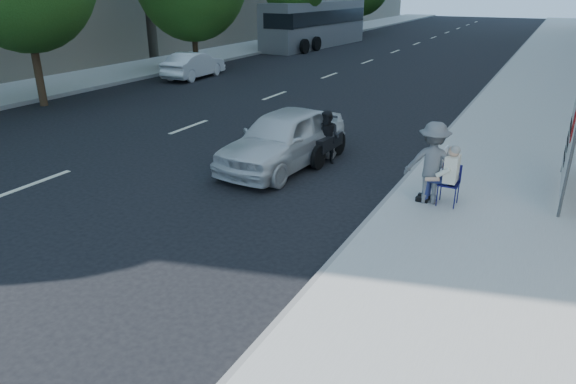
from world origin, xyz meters
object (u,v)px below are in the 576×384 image
Objects in this scene: motorcycle at (328,140)px; bus at (316,25)px; seated_protester at (445,171)px; white_sedan_near at (283,138)px; protest_banner at (571,138)px; jogger at (432,163)px; white_sedan_mid at (194,65)px.

motorcycle is 28.29m from bus.
white_sedan_near is (-4.35, 0.97, -0.12)m from seated_protester.
seated_protester reaches higher than motorcycle.
seated_protester is 0.11× the size of bus.
seated_protester is 2.94m from protest_banner.
protest_banner is at bearing 4.03° from motorcycle.
white_sedan_near reaches higher than motorcycle.
jogger is at bearing -27.12° from motorcycle.
jogger is 4.22m from white_sedan_near.
bus is at bearing -91.49° from white_sedan_mid.
seated_protester is 0.30× the size of white_sedan_near.
seated_protester is 0.33× the size of white_sedan_mid.
bus is (-11.22, 26.31, 0.89)m from white_sedan_near.
jogger is 3.16m from protest_banner.
jogger is at bearing 139.18° from white_sedan_mid.
jogger is 0.57× the size of protest_banner.
protest_banner is 0.25× the size of bus.
bus is (-12.16, 25.52, 1.00)m from motorcycle.
seated_protester is at bearing -7.97° from white_sedan_near.
seated_protester is at bearing 139.82° from white_sedan_mid.
jogger is 18.44m from white_sedan_mid.
motorcycle reaches higher than white_sedan_mid.
seated_protester is 0.64× the size of motorcycle.
seated_protester is at bearing -177.45° from jogger.
protest_banner reaches higher than seated_protester.
protest_banner reaches higher than white_sedan_mid.
bus is at bearing 124.97° from protest_banner.
bus is (-17.78, 25.42, 0.23)m from protest_banner.
protest_banner is 0.77× the size of white_sedan_mid.
white_sedan_mid is at bearing 151.77° from protest_banner.
seated_protester is at bearing -24.32° from motorcycle.
bus reaches higher than seated_protester.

